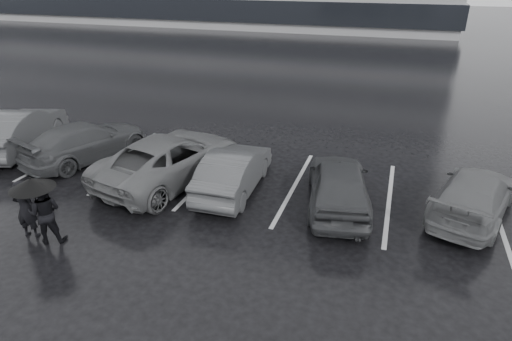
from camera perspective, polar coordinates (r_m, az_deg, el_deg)
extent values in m
plane|color=black|center=(11.19, -0.99, -7.28)|extent=(160.00, 160.00, 0.00)
cube|color=black|center=(62.33, -5.74, 21.53)|extent=(60.60, 25.60, 2.20)
imported|color=black|center=(11.94, 10.96, -1.76)|extent=(2.37, 4.26, 1.37)
imported|color=#2B2B2E|center=(12.63, -2.98, 0.01)|extent=(1.52, 3.92, 1.27)
imported|color=#444547|center=(13.53, -11.37, 1.71)|extent=(3.46, 5.59, 1.44)
imported|color=black|center=(15.88, -21.71, 3.65)|extent=(3.09, 4.78, 1.29)
imported|color=#2B2B2E|center=(17.79, -29.08, 4.81)|extent=(2.85, 4.82, 1.50)
imported|color=#444547|center=(12.74, 27.09, -2.90)|extent=(2.90, 4.47, 1.21)
imported|color=black|center=(11.78, -28.38, -4.52)|extent=(0.62, 0.46, 1.54)
imported|color=black|center=(11.35, -26.32, -5.04)|extent=(0.95, 0.87, 1.59)
cylinder|color=black|center=(11.43, -26.92, -5.26)|extent=(0.02, 0.02, 1.48)
cone|color=black|center=(11.07, -27.76, -1.52)|extent=(1.02, 1.02, 0.26)
sphere|color=black|center=(11.02, -27.90, -0.91)|extent=(0.05, 0.05, 0.05)
cube|color=#B7B8BA|center=(18.86, -30.12, 3.17)|extent=(0.12, 5.00, 0.00)
cube|color=#B7B8BA|center=(16.92, -23.69, 2.24)|extent=(0.12, 5.00, 0.00)
cube|color=#B7B8BA|center=(15.25, -15.75, 1.05)|extent=(0.12, 5.00, 0.00)
cube|color=#B7B8BA|center=(13.95, -6.11, -0.42)|extent=(0.12, 5.00, 0.00)
cube|color=#B7B8BA|center=(13.13, 5.12, -2.11)|extent=(0.12, 5.00, 0.00)
cube|color=#B7B8BA|center=(12.88, 17.32, -3.85)|extent=(0.12, 5.00, 0.00)
cube|color=#B7B8BA|center=(13.23, 29.49, -5.40)|extent=(0.12, 5.00, 0.00)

